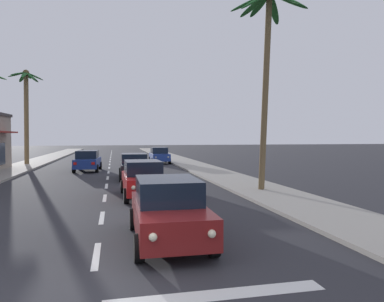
{
  "coord_description": "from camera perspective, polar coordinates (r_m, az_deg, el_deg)",
  "views": [
    {
      "loc": [
        0.42,
        -6.51,
        2.81
      ],
      "look_at": [
        3.64,
        8.0,
        2.2
      ],
      "focal_mm": 33.1,
      "sensor_mm": 36.0,
      "label": 1
    }
  ],
  "objects": [
    {
      "name": "sedan_parked_nearest_kerb",
      "position": [
        37.34,
        -5.3,
        -0.67
      ],
      "size": [
        1.95,
        4.45,
        1.68
      ],
      "color": "navy",
      "rests_on": "ground"
    },
    {
      "name": "traffic_signal_mast",
      "position": [
        7.44,
        12.67,
        22.09
      ],
      "size": [
        11.32,
        0.41,
        7.5
      ],
      "color": "#2D2D33",
      "rests_on": "ground"
    },
    {
      "name": "palm_right_second",
      "position": [
        18.96,
        12.11,
        17.2
      ],
      "size": [
        4.09,
        4.06,
        10.24
      ],
      "color": "brown",
      "rests_on": "ground"
    },
    {
      "name": "sedan_fifth_in_queue",
      "position": [
        23.75,
        -9.33,
        -2.41
      ],
      "size": [
        1.98,
        4.46,
        1.68
      ],
      "color": "black",
      "rests_on": "ground"
    },
    {
      "name": "sedan_oncoming_far",
      "position": [
        29.95,
        -16.46,
        -1.5
      ],
      "size": [
        2.13,
        4.52,
        1.68
      ],
      "color": "navy",
      "rests_on": "ground"
    },
    {
      "name": "lane_markings",
      "position": [
        25.77,
        -12.41,
        -3.96
      ],
      "size": [
        4.28,
        86.05,
        0.01
      ],
      "color": "silver",
      "rests_on": "ground"
    },
    {
      "name": "ground_plane",
      "position": [
        7.11,
        -15.95,
        -21.02
      ],
      "size": [
        220.0,
        220.0,
        0.0
      ],
      "primitive_type": "plane",
      "color": "#2D2D33"
    },
    {
      "name": "palm_left_third",
      "position": [
        38.15,
        -25.14,
        7.05
      ],
      "size": [
        3.21,
        3.2,
        9.28
      ],
      "color": "brown",
      "rests_on": "ground"
    },
    {
      "name": "sedan_lead_at_stop_bar",
      "position": [
        9.62,
        -3.87,
        -9.38
      ],
      "size": [
        1.98,
        4.47,
        1.68
      ],
      "color": "maroon",
      "rests_on": "ground"
    },
    {
      "name": "sedan_third_in_queue",
      "position": [
        16.64,
        -7.88,
        -4.42
      ],
      "size": [
        2.03,
        4.48,
        1.68
      ],
      "color": "red",
      "rests_on": "ground"
    },
    {
      "name": "sidewalk_right",
      "position": [
        27.66,
        3.04,
        -3.35
      ],
      "size": [
        3.2,
        110.0,
        0.14
      ],
      "primitive_type": "cube",
      "color": "#9E998E",
      "rests_on": "ground"
    }
  ]
}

